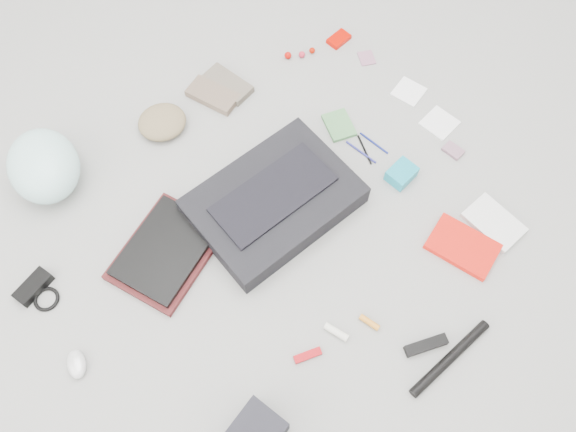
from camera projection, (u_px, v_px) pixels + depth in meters
ground_plane at (288, 223)px, 1.84m from camera, size 4.00×4.00×0.00m
messenger_bag at (274, 201)px, 1.83m from camera, size 0.53×0.39×0.09m
bag_flap at (273, 194)px, 1.79m from camera, size 0.40×0.20×0.01m
laptop_sleeve at (167, 252)px, 1.78m from camera, size 0.42×0.37×0.02m
laptop at (166, 249)px, 1.76m from camera, size 0.37×0.33×0.02m
bike_helmet at (44, 166)px, 1.84m from camera, size 0.28×0.33×0.17m
beanie at (162, 122)px, 1.98m from camera, size 0.21×0.20×0.06m
mitten_left at (213, 95)px, 2.06m from camera, size 0.16×0.21×0.03m
mitten_right at (227, 84)px, 2.08m from camera, size 0.14×0.20×0.03m
power_brick at (33, 287)px, 1.73m from camera, size 0.13×0.09×0.03m
cable_coil at (46, 299)px, 1.72m from camera, size 0.10×0.10×0.01m
mouse at (76, 364)px, 1.62m from camera, size 0.08×0.10×0.03m
multitool at (308, 355)px, 1.64m from camera, size 0.09×0.05×0.01m
toiletry_tube_white at (336, 332)px, 1.67m from camera, size 0.05×0.08×0.02m
toiletry_tube_orange at (369, 322)px, 1.68m from camera, size 0.04×0.07×0.02m
u_lock at (426, 345)px, 1.65m from camera, size 0.13×0.07×0.03m
bike_pump at (450, 358)px, 1.63m from camera, size 0.32×0.05×0.03m
book_red at (463, 246)px, 1.79m from camera, size 0.20×0.25×0.02m
book_white at (494, 223)px, 1.83m from camera, size 0.14×0.19×0.02m
notepad at (339, 125)px, 2.01m from camera, size 0.12×0.14×0.01m
pen_blue at (361, 152)px, 1.96m from camera, size 0.03×0.13×0.01m
pen_black at (365, 150)px, 1.96m from camera, size 0.05×0.12×0.01m
pen_navy at (374, 143)px, 1.98m from camera, size 0.03×0.13×0.01m
accordion_wallet at (401, 174)px, 1.90m from camera, size 0.10×0.09×0.05m
card_deck at (453, 150)px, 1.96m from camera, size 0.06×0.08×0.01m
napkin_top at (409, 92)px, 2.08m from camera, size 0.13×0.13×0.01m
napkin_bottom at (439, 123)px, 2.02m from camera, size 0.13×0.13×0.01m
lollipop_a at (288, 55)px, 2.14m from camera, size 0.03×0.03×0.03m
lollipop_b at (302, 55)px, 2.15m from camera, size 0.03×0.03×0.03m
lollipop_c at (312, 50)px, 2.16m from camera, size 0.02×0.02×0.02m
altoids_tin at (339, 39)px, 2.18m from camera, size 0.09×0.07×0.02m
stamp_sheet at (367, 58)px, 2.15m from camera, size 0.08×0.09×0.00m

